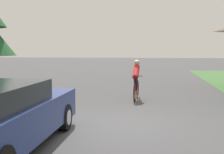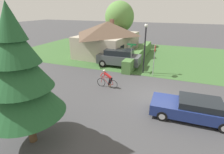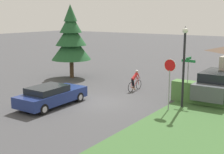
{
  "view_description": "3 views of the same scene",
  "coord_description": "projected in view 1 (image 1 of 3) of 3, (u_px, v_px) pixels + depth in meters",
  "views": [
    {
      "loc": [
        1.08,
        -7.47,
        1.87
      ],
      "look_at": [
        -0.58,
        4.0,
        0.87
      ],
      "focal_mm": 50.0,
      "sensor_mm": 36.0,
      "label": 1
    },
    {
      "loc": [
        -11.81,
        -0.97,
        6.15
      ],
      "look_at": [
        -1.07,
        3.21,
        1.56
      ],
      "focal_mm": 28.0,
      "sensor_mm": 36.0,
      "label": 2
    },
    {
      "loc": [
        11.7,
        -15.32,
        5.47
      ],
      "look_at": [
        -0.45,
        2.3,
        1.23
      ],
      "focal_mm": 50.0,
      "sensor_mm": 36.0,
      "label": 3
    }
  ],
  "objects": [
    {
      "name": "ground_plane",
      "position": [
        112.0,
        126.0,
        7.68
      ],
      "size": [
        140.0,
        140.0,
        0.0
      ],
      "primitive_type": "plane",
      "color": "#424244"
    },
    {
      "name": "cyclist",
      "position": [
        136.0,
        81.0,
        11.68
      ],
      "size": [
        0.44,
        1.82,
        1.52
      ],
      "rotation": [
        0.0,
        0.0,
        1.54
      ],
      "color": "black",
      "rests_on": "ground"
    }
  ]
}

